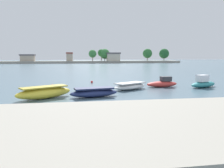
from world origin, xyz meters
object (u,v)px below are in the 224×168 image
(moored_boat_5, at_px, (203,83))
(moored_boat_3, at_px, (130,86))
(mooring_buoy_0, at_px, (92,82))
(mooring_buoy_3, at_px, (35,89))
(moored_boat_4, at_px, (163,83))
(moored_boat_1, at_px, (44,93))
(moored_boat_2, at_px, (94,93))
(mooring_buoy_1, at_px, (52,85))

(moored_boat_5, bearing_deg, moored_boat_3, 158.61)
(mooring_buoy_0, xyz_separation_m, mooring_buoy_3, (-7.11, -5.38, -0.04))
(moored_boat_5, relative_size, mooring_buoy_3, 17.15)
(moored_boat_4, relative_size, mooring_buoy_3, 16.21)
(moored_boat_1, height_order, moored_boat_2, moored_boat_1)
(moored_boat_3, relative_size, moored_boat_4, 1.17)
(moored_boat_1, distance_m, moored_boat_4, 15.22)
(moored_boat_3, height_order, moored_boat_5, moored_boat_5)
(mooring_buoy_3, bearing_deg, mooring_buoy_1, 59.81)
(moored_boat_3, distance_m, mooring_buoy_0, 8.11)
(moored_boat_5, bearing_deg, moored_boat_1, 170.23)
(moored_boat_1, height_order, moored_boat_3, moored_boat_1)
(moored_boat_2, height_order, moored_boat_4, moored_boat_4)
(moored_boat_2, xyz_separation_m, mooring_buoy_1, (-5.03, 8.56, -0.32))
(mooring_buoy_1, bearing_deg, mooring_buoy_3, -120.19)
(moored_boat_4, bearing_deg, moored_boat_3, -168.06)
(mooring_buoy_0, bearing_deg, moored_boat_5, -25.53)
(moored_boat_4, relative_size, moored_boat_5, 0.95)
(moored_boat_1, distance_m, moored_boat_3, 10.31)
(moored_boat_3, xyz_separation_m, moored_boat_4, (4.71, 1.47, 0.06))
(moored_boat_3, height_order, mooring_buoy_3, moored_boat_3)
(moored_boat_5, xyz_separation_m, mooring_buoy_0, (-13.93, 6.65, -0.37))
(mooring_buoy_1, relative_size, mooring_buoy_3, 0.93)
(moored_boat_2, relative_size, mooring_buoy_0, 14.02)
(moored_boat_2, distance_m, mooring_buoy_3, 8.81)
(moored_boat_3, distance_m, moored_boat_5, 9.72)
(moored_boat_2, xyz_separation_m, moored_boat_5, (14.36, 4.46, 0.11))
(moored_boat_4, distance_m, mooring_buoy_3, 16.03)
(moored_boat_3, relative_size, mooring_buoy_0, 14.20)
(mooring_buoy_0, bearing_deg, moored_boat_1, -114.97)
(moored_boat_5, distance_m, mooring_buoy_1, 19.83)
(mooring_buoy_1, height_order, mooring_buoy_3, mooring_buoy_3)
(moored_boat_2, bearing_deg, mooring_buoy_1, 110.43)
(moored_boat_2, relative_size, moored_boat_3, 0.99)
(mooring_buoy_0, distance_m, mooring_buoy_1, 6.03)
(moored_boat_5, distance_m, mooring_buoy_3, 21.08)
(moored_boat_2, xyz_separation_m, moored_boat_3, (4.64, 4.18, -0.04))
(moored_boat_2, relative_size, mooring_buoy_3, 18.69)
(mooring_buoy_0, bearing_deg, mooring_buoy_1, -154.96)
(moored_boat_3, bearing_deg, mooring_buoy_3, 142.30)
(mooring_buoy_1, bearing_deg, moored_boat_2, -59.53)
(mooring_buoy_0, distance_m, mooring_buoy_3, 8.91)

